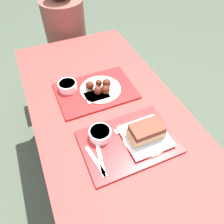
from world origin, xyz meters
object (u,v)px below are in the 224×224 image
object	(u,v)px
brisket_sandwich_plate	(146,134)
wings_plate_far	(100,88)
person_seated_across	(65,29)
tray_near	(129,142)
bowl_coleslaw_far	(68,86)
tray_far	(96,91)
bowl_coleslaw_near	(100,134)

from	to	relation	value
brisket_sandwich_plate	wings_plate_far	bearing A→B (deg)	100.93
wings_plate_far	person_seated_across	bearing A→B (deg)	88.74
tray_near	bowl_coleslaw_far	bearing A→B (deg)	109.47
tray_near	tray_far	xyz separation A→B (m)	(-0.02, 0.38, 0.00)
bowl_coleslaw_near	person_seated_across	world-z (taller)	person_seated_across
brisket_sandwich_plate	wings_plate_far	size ratio (longest dim) A/B	0.93
person_seated_across	tray_far	bearing A→B (deg)	-92.92
tray_near	wings_plate_far	bearing A→B (deg)	89.35
tray_near	bowl_coleslaw_near	xyz separation A→B (m)	(-0.11, 0.07, 0.03)
bowl_coleslaw_near	person_seated_across	size ratio (longest dim) A/B	0.14
tray_near	tray_far	size ratio (longest dim) A/B	1.00
tray_far	brisket_sandwich_plate	bearing A→B (deg)	-76.09
tray_far	wings_plate_far	xyz separation A→B (m)	(0.02, -0.01, 0.02)
tray_near	brisket_sandwich_plate	size ratio (longest dim) A/B	2.02
bowl_coleslaw_near	bowl_coleslaw_far	bearing A→B (deg)	97.31
bowl_coleslaw_near	brisket_sandwich_plate	size ratio (longest dim) A/B	0.48
bowl_coleslaw_near	wings_plate_far	xyz separation A→B (m)	(0.12, 0.30, -0.01)
bowl_coleslaw_far	tray_far	bearing A→B (deg)	-26.53
bowl_coleslaw_near	person_seated_across	distance (m)	1.16
tray_far	bowl_coleslaw_near	xyz separation A→B (m)	(-0.09, -0.31, 0.03)
brisket_sandwich_plate	bowl_coleslaw_far	size ratio (longest dim) A/B	2.07
tray_far	bowl_coleslaw_near	world-z (taller)	bowl_coleslaw_near
tray_far	person_seated_across	xyz separation A→B (m)	(0.04, 0.84, -0.03)
bowl_coleslaw_near	wings_plate_far	world-z (taller)	wings_plate_far
bowl_coleslaw_near	tray_far	bearing A→B (deg)	73.49
brisket_sandwich_plate	tray_near	bearing A→B (deg)	169.84
tray_near	wings_plate_far	distance (m)	0.37
bowl_coleslaw_far	wings_plate_far	distance (m)	0.18
tray_far	bowl_coleslaw_far	bearing A→B (deg)	153.47
tray_near	tray_far	world-z (taller)	same
bowl_coleslaw_near	bowl_coleslaw_far	distance (m)	0.38
brisket_sandwich_plate	bowl_coleslaw_far	distance (m)	0.53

